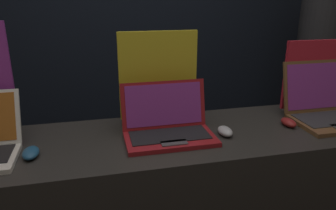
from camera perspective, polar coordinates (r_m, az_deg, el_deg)
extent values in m
cube|color=black|center=(2.90, -7.37, 17.28)|extent=(8.00, 0.05, 2.80)
ellipsoid|color=navy|center=(1.43, -22.79, -7.68)|extent=(0.06, 0.11, 0.04)
cube|color=maroon|center=(1.46, 0.26, -5.96)|extent=(0.40, 0.22, 0.02)
cube|color=black|center=(1.47, 0.11, -5.27)|extent=(0.35, 0.15, 0.00)
cube|color=#3F3F42|center=(1.39, 0.90, -6.62)|extent=(0.11, 0.05, 0.00)
cube|color=maroon|center=(1.54, -0.92, 0.09)|extent=(0.40, 0.06, 0.22)
cube|color=#8C338C|center=(1.53, -0.86, 0.06)|extent=(0.36, 0.05, 0.19)
ellipsoid|color=#B2B2B7|center=(1.54, 9.91, -4.52)|extent=(0.06, 0.10, 0.04)
cube|color=black|center=(1.69, -1.78, -2.33)|extent=(0.21, 0.07, 0.02)
cube|color=gold|center=(1.62, -1.86, 5.19)|extent=(0.39, 0.02, 0.43)
cube|color=brown|center=(1.83, 26.34, -2.74)|extent=(0.34, 0.27, 0.02)
cube|color=#2D2D30|center=(1.84, 26.01, -2.16)|extent=(0.30, 0.19, 0.00)
cube|color=brown|center=(1.91, 23.83, 3.03)|extent=(0.34, 0.08, 0.27)
cube|color=#8C338C|center=(1.90, 23.95, 3.02)|extent=(0.30, 0.06, 0.23)
ellipsoid|color=maroon|center=(1.72, 20.25, -2.86)|extent=(0.06, 0.10, 0.04)
cube|color=black|center=(1.98, 22.60, -0.54)|extent=(0.16, 0.07, 0.02)
cube|color=red|center=(1.93, 23.33, 4.93)|extent=(0.30, 0.02, 0.37)
cylinder|color=#282833|center=(2.96, 23.05, -3.64)|extent=(0.26, 0.26, 0.84)
cylinder|color=#262628|center=(2.78, 25.09, 11.15)|extent=(0.33, 0.33, 0.70)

